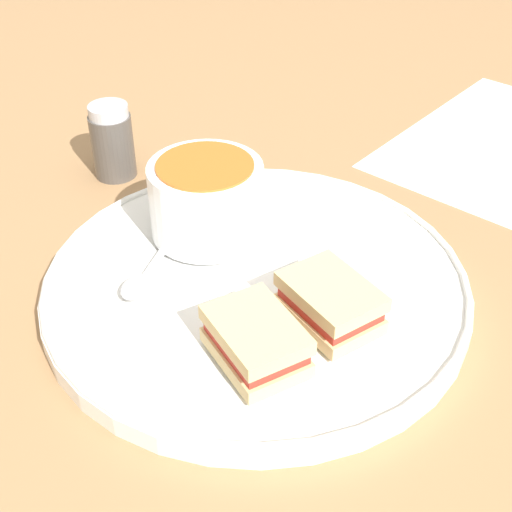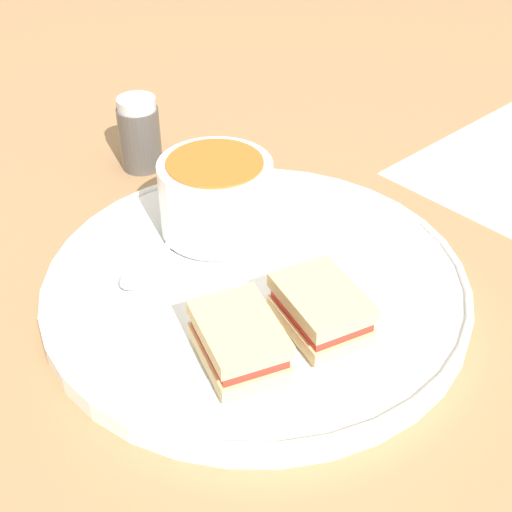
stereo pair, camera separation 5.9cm
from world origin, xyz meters
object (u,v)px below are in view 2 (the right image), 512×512
object	(u,v)px
soup_bowl	(220,195)
sandwich_half_far	(321,308)
sandwich_half_near	(239,340)
spoon	(141,273)
salt_shaker	(140,134)

from	to	relation	value
soup_bowl	sandwich_half_far	world-z (taller)	soup_bowl
sandwich_half_near	spoon	bearing A→B (deg)	13.89
sandwich_half_near	salt_shaker	xyz separation A→B (m)	(0.33, -0.05, 0.00)
sandwich_half_far	salt_shaker	distance (m)	0.33
soup_bowl	sandwich_half_far	xyz separation A→B (m)	(-0.16, -0.01, -0.02)
sandwich_half_near	salt_shaker	world-z (taller)	salt_shaker
soup_bowl	sandwich_half_near	xyz separation A→B (m)	(-0.16, 0.06, -0.02)
spoon	sandwich_half_near	distance (m)	0.13
spoon	sandwich_half_near	size ratio (longest dim) A/B	1.15
soup_bowl	sandwich_half_far	distance (m)	0.16
soup_bowl	spoon	bearing A→B (deg)	110.80
sandwich_half_far	salt_shaker	world-z (taller)	salt_shaker
soup_bowl	salt_shaker	size ratio (longest dim) A/B	1.25
sandwich_half_near	sandwich_half_far	bearing A→B (deg)	-88.45
soup_bowl	salt_shaker	bearing A→B (deg)	4.16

